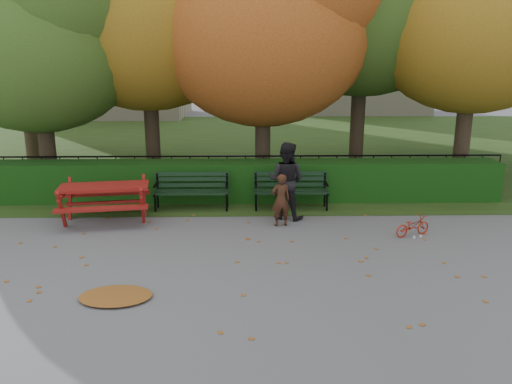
{
  "coord_description": "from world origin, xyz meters",
  "views": [
    {
      "loc": [
        0.01,
        -8.02,
        3.46
      ],
      "look_at": [
        0.21,
        1.42,
        1.0
      ],
      "focal_mm": 35.0,
      "sensor_mm": 36.0,
      "label": 1
    }
  ],
  "objects_px": {
    "bench_left": "(192,188)",
    "child": "(281,200)",
    "tree_g": "(490,4)",
    "tree_c": "(276,9)",
    "bicycle": "(413,226)",
    "bench_right": "(291,187)",
    "tree_a": "(43,20)",
    "adult": "(286,181)",
    "picnic_table": "(104,193)"
  },
  "relations": [
    {
      "from": "adult",
      "to": "bicycle",
      "type": "xyz_separation_m",
      "value": [
        2.51,
        -1.28,
        -0.66
      ]
    },
    {
      "from": "tree_a",
      "to": "bench_left",
      "type": "distance_m",
      "value": 5.89
    },
    {
      "from": "tree_g",
      "to": "picnic_table",
      "type": "bearing_deg",
      "value": -148.59
    },
    {
      "from": "bench_right",
      "to": "tree_g",
      "type": "bearing_deg",
      "value": 39.95
    },
    {
      "from": "tree_a",
      "to": "tree_g",
      "type": "xyz_separation_m",
      "value": [
        13.52,
        4.18,
        0.85
      ]
    },
    {
      "from": "bench_left",
      "to": "picnic_table",
      "type": "xyz_separation_m",
      "value": [
        -1.84,
        -0.94,
        0.12
      ]
    },
    {
      "from": "child",
      "to": "tree_g",
      "type": "bearing_deg",
      "value": -146.88
    },
    {
      "from": "bench_right",
      "to": "child",
      "type": "distance_m",
      "value": 1.41
    },
    {
      "from": "bench_left",
      "to": "picnic_table",
      "type": "height_order",
      "value": "picnic_table"
    },
    {
      "from": "child",
      "to": "bicycle",
      "type": "relative_size",
      "value": 1.41
    },
    {
      "from": "tree_a",
      "to": "bench_left",
      "type": "relative_size",
      "value": 4.16
    },
    {
      "from": "tree_g",
      "to": "adult",
      "type": "xyz_separation_m",
      "value": [
        -7.42,
        -6.86,
        -4.5
      ]
    },
    {
      "from": "child",
      "to": "bicycle",
      "type": "height_order",
      "value": "child"
    },
    {
      "from": "child",
      "to": "bicycle",
      "type": "xyz_separation_m",
      "value": [
        2.66,
        -0.72,
        -0.36
      ]
    },
    {
      "from": "bench_left",
      "to": "tree_a",
      "type": "bearing_deg",
      "value": 154.24
    },
    {
      "from": "bench_right",
      "to": "picnic_table",
      "type": "relative_size",
      "value": 0.84
    },
    {
      "from": "bench_left",
      "to": "tree_g",
      "type": "bearing_deg",
      "value": 32.17
    },
    {
      "from": "bench_left",
      "to": "adult",
      "type": "height_order",
      "value": "adult"
    },
    {
      "from": "tree_c",
      "to": "picnic_table",
      "type": "height_order",
      "value": "tree_c"
    },
    {
      "from": "bench_right",
      "to": "bicycle",
      "type": "relative_size",
      "value": 2.19
    },
    {
      "from": "tree_g",
      "to": "tree_c",
      "type": "bearing_deg",
      "value": -153.13
    },
    {
      "from": "bench_right",
      "to": "adult",
      "type": "distance_m",
      "value": 0.9
    },
    {
      "from": "tree_a",
      "to": "bench_left",
      "type": "bearing_deg",
      "value": -25.76
    },
    {
      "from": "bench_left",
      "to": "picnic_table",
      "type": "relative_size",
      "value": 0.84
    },
    {
      "from": "tree_c",
      "to": "tree_g",
      "type": "bearing_deg",
      "value": 26.87
    },
    {
      "from": "tree_a",
      "to": "bench_right",
      "type": "xyz_separation_m",
      "value": [
        6.29,
        -1.88,
        -4.0
      ]
    },
    {
      "from": "tree_g",
      "to": "bicycle",
      "type": "distance_m",
      "value": 10.82
    },
    {
      "from": "tree_g",
      "to": "child",
      "type": "xyz_separation_m",
      "value": [
        -7.57,
        -7.43,
        -4.79
      ]
    },
    {
      "from": "bench_left",
      "to": "child",
      "type": "relative_size",
      "value": 1.56
    },
    {
      "from": "tree_a",
      "to": "picnic_table",
      "type": "relative_size",
      "value": 3.5
    },
    {
      "from": "tree_a",
      "to": "child",
      "type": "distance_m",
      "value": 7.84
    },
    {
      "from": "bench_left",
      "to": "bench_right",
      "type": "height_order",
      "value": "same"
    },
    {
      "from": "tree_c",
      "to": "bicycle",
      "type": "xyz_separation_m",
      "value": [
        2.59,
        -4.34,
        -4.61
      ]
    },
    {
      "from": "tree_a",
      "to": "adult",
      "type": "bearing_deg",
      "value": -23.68
    },
    {
      "from": "picnic_table",
      "to": "child",
      "type": "distance_m",
      "value": 3.92
    },
    {
      "from": "tree_c",
      "to": "child",
      "type": "height_order",
      "value": "tree_c"
    },
    {
      "from": "bench_right",
      "to": "adult",
      "type": "height_order",
      "value": "adult"
    },
    {
      "from": "tree_c",
      "to": "bicycle",
      "type": "relative_size",
      "value": 9.74
    },
    {
      "from": "tree_c",
      "to": "bench_left",
      "type": "relative_size",
      "value": 4.44
    },
    {
      "from": "tree_c",
      "to": "child",
      "type": "distance_m",
      "value": 5.58
    },
    {
      "from": "adult",
      "to": "bicycle",
      "type": "distance_m",
      "value": 2.89
    },
    {
      "from": "bench_right",
      "to": "tree_a",
      "type": "bearing_deg",
      "value": 163.39
    },
    {
      "from": "bench_right",
      "to": "bench_left",
      "type": "bearing_deg",
      "value": 180.0
    },
    {
      "from": "child",
      "to": "bench_right",
      "type": "bearing_deg",
      "value": -115.28
    },
    {
      "from": "picnic_table",
      "to": "child",
      "type": "bearing_deg",
      "value": -14.97
    },
    {
      "from": "bench_left",
      "to": "bench_right",
      "type": "relative_size",
      "value": 1.0
    },
    {
      "from": "adult",
      "to": "tree_c",
      "type": "bearing_deg",
      "value": -63.78
    },
    {
      "from": "tree_c",
      "to": "bench_right",
      "type": "xyz_separation_m",
      "value": [
        0.27,
        -2.26,
        -4.3
      ]
    },
    {
      "from": "bench_right",
      "to": "child",
      "type": "bearing_deg",
      "value": -103.96
    },
    {
      "from": "bench_left",
      "to": "child",
      "type": "bearing_deg",
      "value": -33.54
    }
  ]
}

